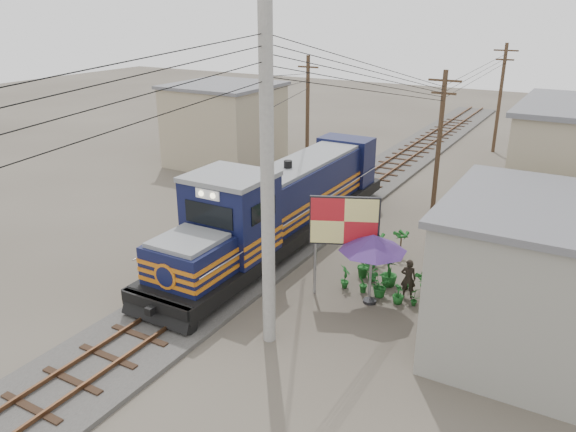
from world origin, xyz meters
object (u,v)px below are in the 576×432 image
Objects in this scene: market_umbrella at (373,243)px; locomotive at (281,207)px; billboard at (344,223)px; vendor at (408,278)px.

locomotive is at bearing 151.24° from market_umbrella.
market_umbrella is (5.37, -2.95, 0.55)m from locomotive.
billboard reaches higher than market_umbrella.
locomotive reaches higher than market_umbrella.
billboard is 2.54× the size of vendor.
market_umbrella is 1.99× the size of vendor.
billboard is 3.11m from vendor.
locomotive is 5.48× the size of market_umbrella.
vendor is at bearing -16.59° from locomotive.
billboard is at bearing 178.33° from market_umbrella.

